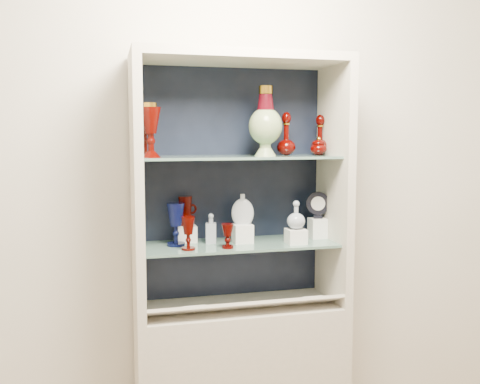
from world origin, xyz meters
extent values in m
cube|color=beige|center=(0.00, 1.75, 1.40)|extent=(3.50, 0.02, 2.80)
cube|color=beige|center=(0.00, 1.53, 0.38)|extent=(1.00, 0.40, 0.75)
cube|color=black|center=(0.00, 1.72, 1.32)|extent=(0.98, 0.02, 1.15)
cube|color=beige|center=(-0.48, 1.53, 1.32)|extent=(0.04, 0.40, 1.15)
cube|color=beige|center=(0.48, 1.53, 1.32)|extent=(0.04, 0.40, 1.15)
cube|color=beige|center=(0.00, 1.53, 1.92)|extent=(1.00, 0.40, 0.04)
cube|color=slate|center=(0.00, 1.55, 1.04)|extent=(0.92, 0.34, 0.01)
cube|color=slate|center=(0.00, 1.55, 1.46)|extent=(0.92, 0.34, 0.01)
cube|color=beige|center=(0.00, 1.42, 0.78)|extent=(0.92, 0.17, 0.09)
cube|color=white|center=(-0.25, 1.42, 0.80)|extent=(0.10, 0.06, 0.03)
cube|color=white|center=(0.32, 1.42, 0.80)|extent=(0.10, 0.06, 0.03)
cube|color=silver|center=(-0.24, 1.65, 1.09)|extent=(0.10, 0.10, 0.08)
cube|color=silver|center=(0.02, 1.56, 1.09)|extent=(0.09, 0.09, 0.09)
cube|color=silver|center=(0.26, 1.47, 1.08)|extent=(0.09, 0.09, 0.07)
cube|color=silver|center=(0.42, 1.58, 1.10)|extent=(0.08, 0.08, 0.10)
camera|label=1|loc=(-0.62, -0.90, 1.57)|focal=40.00mm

